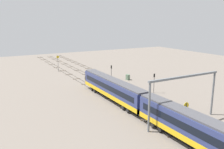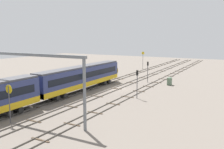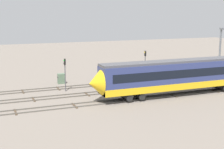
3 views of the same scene
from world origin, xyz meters
name	(u,v)px [view 3 (image 3 of 3)]	position (x,y,z in m)	size (l,w,h in m)	color
ground_plane	(134,90)	(0.00, 0.00, 0.00)	(157.81, 157.81, 0.00)	slate
track_near_foreground	(121,83)	(0.00, -4.95, 0.07)	(141.81, 2.40, 0.16)	#59544C
track_second_near	(134,89)	(0.00, 0.00, 0.07)	(141.81, 2.40, 0.16)	#59544C
track_with_train	(150,97)	(0.00, 4.95, 0.07)	(141.81, 2.40, 0.16)	#59544C
signal_light_trackside_approach	(145,61)	(-5.25, -6.79, 3.19)	(0.31, 0.32, 4.91)	#4C4C51
signal_light_trackside_departure	(65,70)	(9.83, -3.01, 3.14)	(0.31, 0.32, 4.83)	#4C4C51
relay_cabinet	(61,79)	(9.17, -8.39, 0.82)	(1.23, 0.79, 1.63)	#597259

